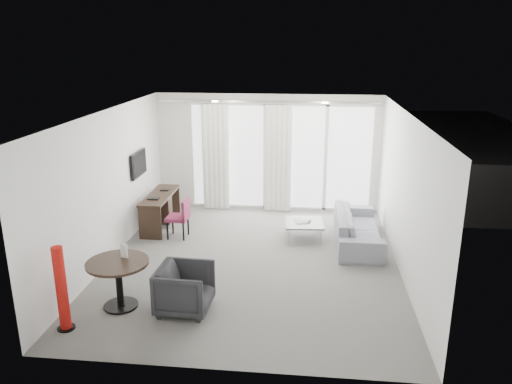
# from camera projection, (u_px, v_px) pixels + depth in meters

# --- Properties ---
(floor) EXTENTS (5.00, 6.00, 0.00)m
(floor) POSITION_uv_depth(u_px,v_px,m) (252.00, 262.00, 8.72)
(floor) COLOR #64625C
(floor) RESTS_ON ground
(ceiling) EXTENTS (5.00, 6.00, 0.00)m
(ceiling) POSITION_uv_depth(u_px,v_px,m) (252.00, 113.00, 7.96)
(ceiling) COLOR white
(ceiling) RESTS_ON ground
(wall_left) EXTENTS (0.00, 6.00, 2.60)m
(wall_left) POSITION_uv_depth(u_px,v_px,m) (108.00, 186.00, 8.59)
(wall_left) COLOR silver
(wall_left) RESTS_ON ground
(wall_right) EXTENTS (0.00, 6.00, 2.60)m
(wall_right) POSITION_uv_depth(u_px,v_px,m) (405.00, 196.00, 8.08)
(wall_right) COLOR silver
(wall_right) RESTS_ON ground
(wall_front) EXTENTS (5.00, 0.00, 2.60)m
(wall_front) POSITION_uv_depth(u_px,v_px,m) (221.00, 270.00, 5.49)
(wall_front) COLOR silver
(wall_front) RESTS_ON ground
(window_panel) EXTENTS (4.00, 0.02, 2.38)m
(window_panel) POSITION_uv_depth(u_px,v_px,m) (281.00, 157.00, 11.18)
(window_panel) COLOR white
(window_panel) RESTS_ON ground
(window_frame) EXTENTS (4.10, 0.06, 2.44)m
(window_frame) POSITION_uv_depth(u_px,v_px,m) (281.00, 157.00, 11.16)
(window_frame) COLOR white
(window_frame) RESTS_ON ground
(curtain_left) EXTENTS (0.60, 0.20, 2.38)m
(curtain_left) POSITION_uv_depth(u_px,v_px,m) (216.00, 157.00, 11.17)
(curtain_left) COLOR white
(curtain_left) RESTS_ON ground
(curtain_right) EXTENTS (0.60, 0.20, 2.38)m
(curtain_right) POSITION_uv_depth(u_px,v_px,m) (278.00, 159.00, 11.02)
(curtain_right) COLOR white
(curtain_right) RESTS_ON ground
(curtain_track) EXTENTS (4.80, 0.04, 0.04)m
(curtain_track) POSITION_uv_depth(u_px,v_px,m) (267.00, 102.00, 10.68)
(curtain_track) COLOR #B2B2B7
(curtain_track) RESTS_ON ceiling
(downlight_a) EXTENTS (0.12, 0.12, 0.02)m
(downlight_a) POSITION_uv_depth(u_px,v_px,m) (215.00, 101.00, 9.57)
(downlight_a) COLOR #FFE0B2
(downlight_a) RESTS_ON ceiling
(downlight_b) EXTENTS (0.12, 0.12, 0.02)m
(downlight_b) POSITION_uv_depth(u_px,v_px,m) (325.00, 103.00, 9.36)
(downlight_b) COLOR #FFE0B2
(downlight_b) RESTS_ON ceiling
(desk) EXTENTS (0.47, 1.49, 0.70)m
(desk) POSITION_uv_depth(u_px,v_px,m) (161.00, 211.00, 10.27)
(desk) COLOR black
(desk) RESTS_ON floor
(tv) EXTENTS (0.05, 0.80, 0.50)m
(tv) POSITION_uv_depth(u_px,v_px,m) (138.00, 164.00, 9.95)
(tv) COLOR black
(tv) RESTS_ON wall_left
(desk_chair) EXTENTS (0.45, 0.42, 0.78)m
(desk_chair) POSITION_uv_depth(u_px,v_px,m) (178.00, 218.00, 9.72)
(desk_chair) COLOR maroon
(desk_chair) RESTS_ON floor
(round_table) EXTENTS (1.06, 1.06, 0.71)m
(round_table) POSITION_uv_depth(u_px,v_px,m) (119.00, 284.00, 7.17)
(round_table) COLOR black
(round_table) RESTS_ON floor
(menu_card) EXTENTS (0.11, 0.05, 0.21)m
(menu_card) POSITION_uv_depth(u_px,v_px,m) (125.00, 257.00, 7.19)
(menu_card) COLOR white
(menu_card) RESTS_ON round_table
(red_lamp) EXTENTS (0.30, 0.30, 1.19)m
(red_lamp) POSITION_uv_depth(u_px,v_px,m) (62.00, 289.00, 6.54)
(red_lamp) COLOR #AE140F
(red_lamp) RESTS_ON floor
(tub_armchair) EXTENTS (0.79, 0.77, 0.68)m
(tub_armchair) POSITION_uv_depth(u_px,v_px,m) (185.00, 289.00, 7.07)
(tub_armchair) COLOR #232326
(tub_armchair) RESTS_ON floor
(coffee_table) EXTENTS (0.79, 0.79, 0.33)m
(coffee_table) POSITION_uv_depth(u_px,v_px,m) (304.00, 230.00, 9.74)
(coffee_table) COLOR gray
(coffee_table) RESTS_ON floor
(remote) EXTENTS (0.08, 0.17, 0.02)m
(remote) POSITION_uv_depth(u_px,v_px,m) (309.00, 220.00, 9.70)
(remote) COLOR black
(remote) RESTS_ON coffee_table
(magazine) EXTENTS (0.30, 0.34, 0.02)m
(magazine) POSITION_uv_depth(u_px,v_px,m) (301.00, 220.00, 9.71)
(magazine) COLOR gray
(magazine) RESTS_ON coffee_table
(sofa) EXTENTS (0.81, 2.08, 0.61)m
(sofa) POSITION_uv_depth(u_px,v_px,m) (358.00, 228.00, 9.47)
(sofa) COLOR gray
(sofa) RESTS_ON floor
(terrace_slab) EXTENTS (5.60, 3.00, 0.12)m
(terrace_slab) POSITION_uv_depth(u_px,v_px,m) (283.00, 191.00, 12.98)
(terrace_slab) COLOR #4D4D50
(terrace_slab) RESTS_ON ground
(rattan_chair_a) EXTENTS (0.67, 0.67, 0.82)m
(rattan_chair_a) POSITION_uv_depth(u_px,v_px,m) (289.00, 175.00, 12.76)
(rattan_chair_a) COLOR brown
(rattan_chair_a) RESTS_ON terrace_slab
(rattan_chair_b) EXTENTS (0.62, 0.62, 0.85)m
(rattan_chair_b) POSITION_uv_depth(u_px,v_px,m) (342.00, 178.00, 12.38)
(rattan_chair_b) COLOR brown
(rattan_chair_b) RESTS_ON terrace_slab
(rattan_table) EXTENTS (0.59, 0.59, 0.47)m
(rattan_table) POSITION_uv_depth(u_px,v_px,m) (346.00, 183.00, 12.68)
(rattan_table) COLOR brown
(rattan_table) RESTS_ON terrace_slab
(balustrade) EXTENTS (5.50, 0.06, 1.05)m
(balustrade) POSITION_uv_depth(u_px,v_px,m) (287.00, 158.00, 14.20)
(balustrade) COLOR #B2B2B7
(balustrade) RESTS_ON terrace_slab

